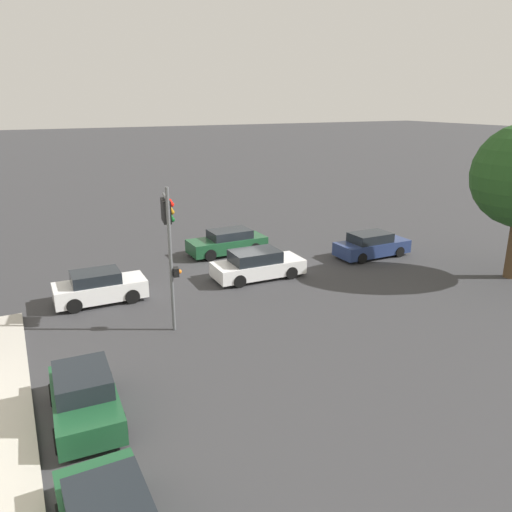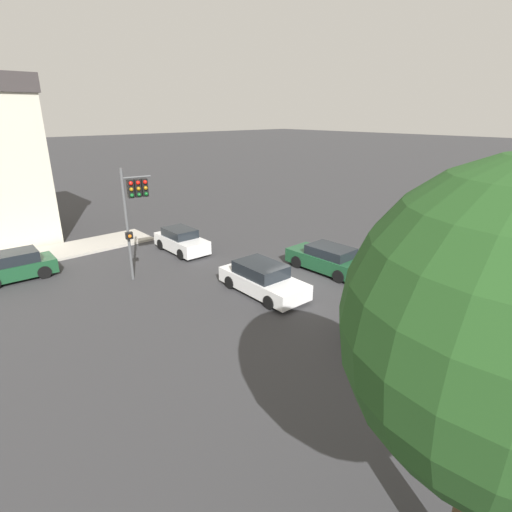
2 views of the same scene
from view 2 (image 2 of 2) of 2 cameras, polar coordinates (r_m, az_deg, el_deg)
ground_plane at (r=21.25m, az=6.09°, el=-3.63°), size 300.00×300.00×0.00m
traffic_signal at (r=21.26m, az=-16.96°, el=7.59°), size 0.58×1.64×5.87m
crossing_car_0 at (r=15.67m, az=21.72°, el=-11.25°), size 4.54×1.91×1.47m
crossing_car_1 at (r=22.61m, az=10.23°, el=-0.43°), size 4.75×2.03×1.48m
crossing_car_2 at (r=25.85m, az=-10.62°, el=2.14°), size 4.12×1.88×1.50m
crossing_car_3 at (r=19.59m, az=0.93°, el=-3.34°), size 4.81×2.12×1.51m
parked_car_0 at (r=24.74m, az=-31.11°, el=-1.27°), size 2.00×3.90×1.52m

